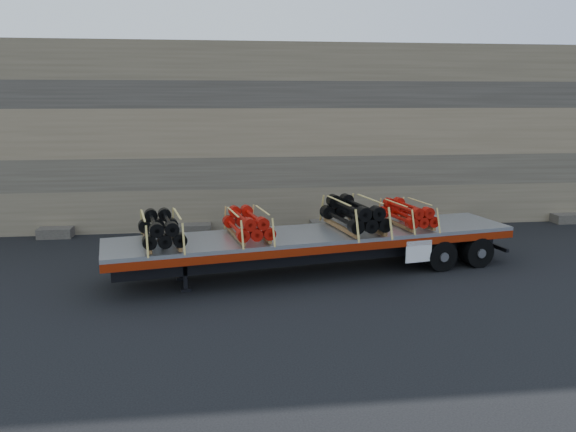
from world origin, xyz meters
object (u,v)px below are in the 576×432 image
Objects in this scene: bundle_front at (161,230)px; bundle_rear at (407,214)px; trailer at (315,252)px; bundle_midfront at (248,225)px; bundle_midrear at (354,215)px.

bundle_front reaches higher than bundle_rear.
trailer is at bearing 0.00° from bundle_front.
bundle_front is at bearing 180.00° from bundle_midfront.
bundle_front is 0.88× the size of bundle_midrear.
bundle_midfront is at bearing -180.00° from trailer.
bundle_rear reaches higher than trailer.
bundle_front is 2.35m from bundle_midfront.
trailer is 2.21m from bundle_midfront.
bundle_midrear reaches higher than bundle_front.
bundle_midfront is 1.04× the size of bundle_rear.
bundle_front is 1.09× the size of bundle_rear.
trailer is at bearing 180.00° from bundle_rear.
bundle_midfront is at bearing -180.00° from bundle_rear.
bundle_midrear is (5.44, 1.00, 0.05)m from bundle_front.
bundle_front is at bearing -180.00° from bundle_midrear.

